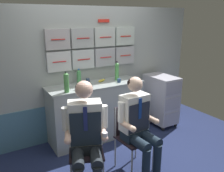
{
  "coord_description": "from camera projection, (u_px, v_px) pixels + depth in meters",
  "views": [
    {
      "loc": [
        -1.69,
        -2.17,
        1.98
      ],
      "look_at": [
        -0.18,
        0.36,
        1.11
      ],
      "focal_mm": 37.78,
      "sensor_mm": 36.0,
      "label": 1
    }
  ],
  "objects": [
    {
      "name": "water_bottle_clear",
      "position": [
        66.0,
        82.0,
        3.32
      ],
      "size": [
        0.07,
        0.07,
        0.31
      ],
      "color": "#4F9B50",
      "rests_on": "galley_counter"
    },
    {
      "name": "ground",
      "position": [
        137.0,
        171.0,
        3.18
      ],
      "size": [
        4.8,
        4.8,
        0.04
      ],
      "primitive_type": "cube",
      "color": "#1F284E"
    },
    {
      "name": "coffee_cup_white",
      "position": [
        88.0,
        80.0,
        3.89
      ],
      "size": [
        0.06,
        0.06,
        0.06
      ],
      "color": "#32466A",
      "rests_on": "galley_counter"
    },
    {
      "name": "galley_bulkhead",
      "position": [
        91.0,
        72.0,
        4.01
      ],
      "size": [
        4.2,
        0.14,
        2.15
      ],
      "color": "#A5ADAC",
      "rests_on": "ground"
    },
    {
      "name": "sparkling_bottle_green",
      "position": [
        117.0,
        71.0,
        3.97
      ],
      "size": [
        0.07,
        0.07,
        0.32
      ],
      "color": "#50A351",
      "rests_on": "galley_counter"
    },
    {
      "name": "service_trolley",
      "position": [
        161.0,
        99.0,
        4.43
      ],
      "size": [
        0.4,
        0.65,
        0.94
      ],
      "color": "black",
      "rests_on": "ground"
    },
    {
      "name": "galley_counter",
      "position": [
        96.0,
        111.0,
        3.91
      ],
      "size": [
        1.57,
        0.53,
        0.95
      ],
      "color": "#AAB4B5",
      "rests_on": "ground"
    },
    {
      "name": "folding_chair_right",
      "position": [
        130.0,
        130.0,
        3.14
      ],
      "size": [
        0.42,
        0.42,
        0.86
      ],
      "color": "#A8AAAF",
      "rests_on": "ground"
    },
    {
      "name": "crew_member_right",
      "position": [
        138.0,
        122.0,
        2.96
      ],
      "size": [
        0.5,
        0.62,
        1.28
      ],
      "color": "black",
      "rests_on": "ground"
    },
    {
      "name": "folding_chair_left",
      "position": [
        86.0,
        142.0,
        2.84
      ],
      "size": [
        0.52,
        0.52,
        0.86
      ],
      "color": "#A8AAAF",
      "rests_on": "ground"
    },
    {
      "name": "snack_banana",
      "position": [
        102.0,
        80.0,
        3.91
      ],
      "size": [
        0.17,
        0.1,
        0.04
      ],
      "color": "yellow",
      "rests_on": "galley_counter"
    },
    {
      "name": "crew_member_left",
      "position": [
        86.0,
        133.0,
        2.63
      ],
      "size": [
        0.57,
        0.71,
        1.31
      ],
      "color": "black",
      "rests_on": "ground"
    },
    {
      "name": "paper_cup_tan",
      "position": [
        79.0,
        86.0,
        3.48
      ],
      "size": [
        0.08,
        0.08,
        0.09
      ],
      "color": "white",
      "rests_on": "galley_counter"
    },
    {
      "name": "espresso_cup_small",
      "position": [
        119.0,
        80.0,
        3.86
      ],
      "size": [
        0.06,
        0.06,
        0.06
      ],
      "color": "navy",
      "rests_on": "galley_counter"
    },
    {
      "name": "water_bottle_blue_cap",
      "position": [
        79.0,
        77.0,
        3.76
      ],
      "size": [
        0.07,
        0.07,
        0.25
      ],
      "color": "#4A9959",
      "rests_on": "galley_counter"
    }
  ]
}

